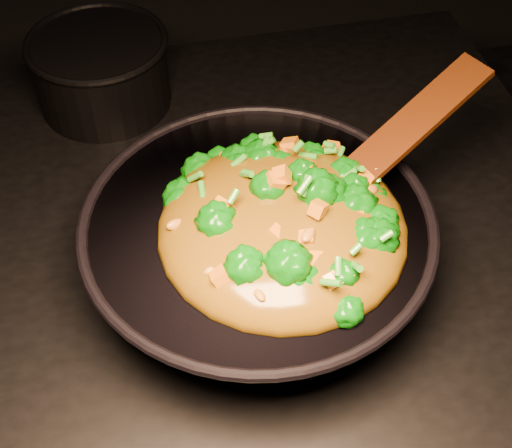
{
  "coord_description": "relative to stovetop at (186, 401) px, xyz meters",
  "views": [
    {
      "loc": [
        -0.01,
        -0.64,
        1.63
      ],
      "look_at": [
        0.11,
        -0.08,
        1.0
      ],
      "focal_mm": 50.0,
      "sensor_mm": 36.0,
      "label": 1
    }
  ],
  "objects": [
    {
      "name": "stovetop",
      "position": [
        0.0,
        0.0,
        0.0
      ],
      "size": [
        1.2,
        0.9,
        0.9
      ],
      "primitive_type": "cube",
      "color": "black",
      "rests_on": "ground"
    },
    {
      "name": "spatula",
      "position": [
        0.27,
        -0.06,
        0.62
      ],
      "size": [
        0.29,
        0.16,
        0.12
      ],
      "primitive_type": "cube",
      "rotation": [
        0.0,
        -0.38,
        0.43
      ],
      "color": "#391005",
      "rests_on": "wok"
    },
    {
      "name": "wok",
      "position": [
        0.11,
        -0.09,
        0.51
      ],
      "size": [
        0.53,
        0.53,
        0.11
      ],
      "primitive_type": null,
      "rotation": [
        0.0,
        0.0,
        -0.39
      ],
      "color": "black",
      "rests_on": "stovetop"
    },
    {
      "name": "back_pot",
      "position": [
        -0.05,
        0.31,
        0.51
      ],
      "size": [
        0.22,
        0.22,
        0.12
      ],
      "primitive_type": "cylinder",
      "rotation": [
        0.0,
        0.0,
        -0.05
      ],
      "color": "black",
      "rests_on": "stovetop"
    },
    {
      "name": "stir_fry",
      "position": [
        0.14,
        -0.12,
        0.61
      ],
      "size": [
        0.35,
        0.35,
        0.1
      ],
      "primitive_type": null,
      "rotation": [
        0.0,
        0.0,
        0.23
      ],
      "color": "#0B6006",
      "rests_on": "wok"
    }
  ]
}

